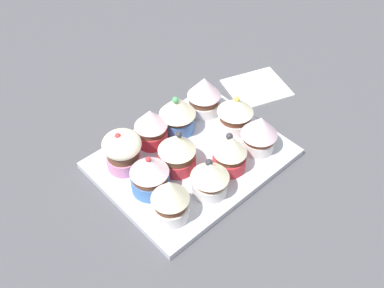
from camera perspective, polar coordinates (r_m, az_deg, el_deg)
ground_plane at (r=78.88cm, az=0.00°, el=-2.89°), size 180.00×180.00×3.00cm
baking_tray at (r=77.32cm, az=0.00°, el=-1.86°), size 30.55×23.95×1.20cm
cupcake_0 at (r=82.71cm, az=1.52°, el=6.24°), size 6.17×6.17×7.61cm
cupcake_1 at (r=78.85cm, az=-1.85°, el=3.95°), size 6.48×6.48×7.85cm
cupcake_2 at (r=77.08cm, az=-5.18°, el=2.23°), size 5.69×5.69×7.20cm
cupcake_3 at (r=73.62cm, az=-8.74°, el=-0.79°), size 6.37×6.37×7.34cm
cupcake_4 at (r=79.82cm, az=5.28°, el=3.99°), size 6.37×6.37×7.21cm
cupcake_5 at (r=72.49cm, az=-1.68°, el=-1.09°), size 6.17×6.17×7.60cm
cupcake_6 at (r=69.94cm, az=-5.36°, el=-3.77°), size 6.11×6.11×7.32cm
cupcake_7 at (r=76.56cm, az=8.47°, el=1.47°), size 6.25×6.25×6.95cm
cupcake_8 at (r=72.87cm, az=4.79°, el=-1.06°), size 5.57×5.57×7.39cm
cupcake_9 at (r=69.56cm, az=2.27°, el=-4.20°), size 6.07×6.07×6.66cm
cupcake_10 at (r=66.08cm, az=-2.75°, el=-6.91°), size 5.73×5.73×7.85cm
napkin at (r=92.96cm, az=8.15°, el=7.10°), size 14.39×13.37×0.60cm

